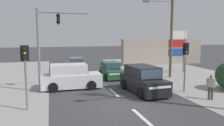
{
  "coord_description": "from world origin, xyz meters",
  "views": [
    {
      "loc": [
        -4.32,
        -11.72,
        4.06
      ],
      "look_at": [
        0.16,
        4.0,
        2.01
      ],
      "focal_mm": 35.0,
      "sensor_mm": 36.0,
      "label": 1
    }
  ],
  "objects": [
    {
      "name": "lane_dash_mid",
      "position": [
        0.0,
        3.0,
        0.0
      ],
      "size": [
        0.2,
        2.4,
        0.01
      ],
      "primitive_type": "cube",
      "color": "silver",
      "rests_on": "ground"
    },
    {
      "name": "shopfront_wall_far",
      "position": [
        11.0,
        16.0,
        1.8
      ],
      "size": [
        12.0,
        1.0,
        3.6
      ],
      "primitive_type": "cube",
      "color": "#A39384",
      "rests_on": "ground"
    },
    {
      "name": "suv_crossing_left",
      "position": [
        2.05,
        2.51,
        0.88
      ],
      "size": [
        2.26,
        4.63,
        1.9
      ],
      "color": "black",
      "rests_on": "ground"
    },
    {
      "name": "suv_receding_far",
      "position": [
        -2.85,
        5.02,
        0.88
      ],
      "size": [
        4.57,
        2.11,
        1.9
      ],
      "color": "silver",
      "rests_on": "ground"
    },
    {
      "name": "pedestal_signal_left_kerb",
      "position": [
        -5.62,
        0.61,
        2.42
      ],
      "size": [
        0.44,
        0.3,
        3.56
      ],
      "color": "slate",
      "rests_on": "ground"
    },
    {
      "name": "utility_pole_midground_right",
      "position": [
        6.75,
        6.9,
        5.4
      ],
      "size": [
        3.78,
        0.5,
        10.06
      ],
      "color": "brown",
      "rests_on": "ground"
    },
    {
      "name": "lane_dash_far",
      "position": [
        0.0,
        8.0,
        0.0
      ],
      "size": [
        0.2,
        2.4,
        0.01
      ],
      "primitive_type": "cube",
      "color": "silver",
      "rests_on": "ground"
    },
    {
      "name": "traffic_signal_mast",
      "position": [
        -4.56,
        4.65,
        3.83
      ],
      "size": [
        3.69,
        0.44,
        6.0
      ],
      "color": "slate",
      "rests_on": "ground"
    },
    {
      "name": "pedestal_signal_right_kerb",
      "position": [
        4.9,
        1.63,
        2.42
      ],
      "size": [
        0.44,
        0.31,
        3.56
      ],
      "color": "slate",
      "rests_on": "ground"
    },
    {
      "name": "shopping_plaza_sign",
      "position": [
        8.99,
        9.12,
        2.98
      ],
      "size": [
        2.1,
        0.16,
        4.6
      ],
      "color": "slate",
      "rests_on": "ground"
    },
    {
      "name": "hatchback_oncoming_mid",
      "position": [
        1.3,
        8.35,
        0.7
      ],
      "size": [
        1.81,
        3.66,
        1.53
      ],
      "color": "#235633",
      "rests_on": "ground"
    },
    {
      "name": "hatchback_kerbside_parked",
      "position": [
        -1.47,
        13.91,
        0.7
      ],
      "size": [
        1.9,
        3.7,
        1.53
      ],
      "color": "slate",
      "rests_on": "ground"
    },
    {
      "name": "pedestrian_at_kerb",
      "position": [
        5.38,
        -0.48,
        0.93
      ],
      "size": [
        0.41,
        0.43,
        1.63
      ],
      "color": "#47423D",
      "rests_on": "ground"
    },
    {
      "name": "lane_dash_near",
      "position": [
        0.0,
        -2.0,
        0.0
      ],
      "size": [
        0.2,
        2.4,
        0.01
      ],
      "primitive_type": "cube",
      "color": "silver",
      "rests_on": "ground"
    },
    {
      "name": "ground_plane",
      "position": [
        0.0,
        0.0,
        0.0
      ],
      "size": [
        140.0,
        140.0,
        0.0
      ],
      "primitive_type": "plane",
      "color": "#3A3A3D"
    }
  ]
}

